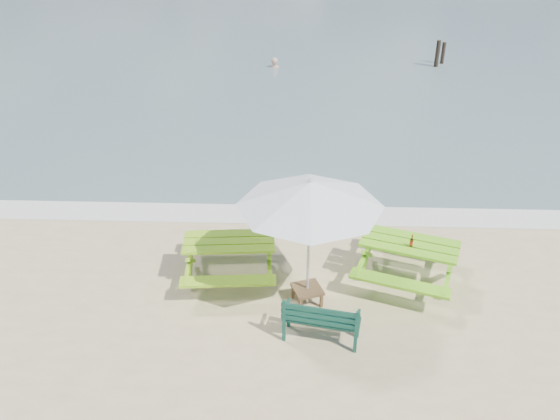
{
  "coord_description": "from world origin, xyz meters",
  "views": [
    {
      "loc": [
        -0.15,
        -6.43,
        6.18
      ],
      "look_at": [
        -0.51,
        3.0,
        1.0
      ],
      "focal_mm": 35.0,
      "sensor_mm": 36.0,
      "label": 1
    }
  ],
  "objects_px": {
    "park_bench": "(321,327)",
    "swimmer": "(275,76)",
    "side_table": "(307,295)",
    "beer_bottle": "(411,243)",
    "picnic_table_right": "(407,262)",
    "patio_umbrella": "(310,194)",
    "picnic_table_left": "(230,260)"
  },
  "relations": [
    {
      "from": "side_table",
      "to": "beer_bottle",
      "type": "xyz_separation_m",
      "value": [
        1.87,
        0.63,
        0.75
      ]
    },
    {
      "from": "picnic_table_left",
      "to": "beer_bottle",
      "type": "relative_size",
      "value": 8.64
    },
    {
      "from": "picnic_table_right",
      "to": "swimmer",
      "type": "relative_size",
      "value": 1.45
    },
    {
      "from": "patio_umbrella",
      "to": "beer_bottle",
      "type": "distance_m",
      "value": 2.35
    },
    {
      "from": "park_bench",
      "to": "beer_bottle",
      "type": "bearing_deg",
      "value": 43.47
    },
    {
      "from": "picnic_table_left",
      "to": "side_table",
      "type": "relative_size",
      "value": 3.21
    },
    {
      "from": "park_bench",
      "to": "swimmer",
      "type": "relative_size",
      "value": 0.78
    },
    {
      "from": "patio_umbrella",
      "to": "swimmer",
      "type": "xyz_separation_m",
      "value": [
        -1.37,
        16.86,
        -2.6
      ]
    },
    {
      "from": "beer_bottle",
      "to": "picnic_table_right",
      "type": "bearing_deg",
      "value": 88.66
    },
    {
      "from": "patio_umbrella",
      "to": "park_bench",
      "type": "bearing_deg",
      "value": -76.77
    },
    {
      "from": "park_bench",
      "to": "swimmer",
      "type": "distance_m",
      "value": 17.88
    },
    {
      "from": "picnic_table_right",
      "to": "patio_umbrella",
      "type": "relative_size",
      "value": 0.77
    },
    {
      "from": "patio_umbrella",
      "to": "swimmer",
      "type": "height_order",
      "value": "patio_umbrella"
    },
    {
      "from": "swimmer",
      "to": "picnic_table_right",
      "type": "bearing_deg",
      "value": -78.62
    },
    {
      "from": "picnic_table_right",
      "to": "beer_bottle",
      "type": "xyz_separation_m",
      "value": [
        -0.0,
        -0.12,
        0.51
      ]
    },
    {
      "from": "picnic_table_left",
      "to": "side_table",
      "type": "xyz_separation_m",
      "value": [
        1.47,
        -0.74,
        -0.22
      ]
    },
    {
      "from": "patio_umbrella",
      "to": "beer_bottle",
      "type": "bearing_deg",
      "value": 18.66
    },
    {
      "from": "picnic_table_left",
      "to": "swimmer",
      "type": "distance_m",
      "value": 16.14
    },
    {
      "from": "picnic_table_left",
      "to": "swimmer",
      "type": "xyz_separation_m",
      "value": [
        0.1,
        16.12,
        -0.79
      ]
    },
    {
      "from": "picnic_table_right",
      "to": "park_bench",
      "type": "bearing_deg",
      "value": -134.47
    },
    {
      "from": "park_bench",
      "to": "swimmer",
      "type": "bearing_deg",
      "value": 95.09
    },
    {
      "from": "picnic_table_right",
      "to": "side_table",
      "type": "relative_size",
      "value": 3.87
    },
    {
      "from": "patio_umbrella",
      "to": "beer_bottle",
      "type": "relative_size",
      "value": 13.44
    },
    {
      "from": "picnic_table_left",
      "to": "patio_umbrella",
      "type": "bearing_deg",
      "value": -26.73
    },
    {
      "from": "picnic_table_left",
      "to": "beer_bottle",
      "type": "height_order",
      "value": "beer_bottle"
    },
    {
      "from": "side_table",
      "to": "swimmer",
      "type": "relative_size",
      "value": 0.38
    },
    {
      "from": "picnic_table_left",
      "to": "picnic_table_right",
      "type": "height_order",
      "value": "picnic_table_right"
    },
    {
      "from": "swimmer",
      "to": "park_bench",
      "type": "bearing_deg",
      "value": -84.91
    },
    {
      "from": "park_bench",
      "to": "side_table",
      "type": "distance_m",
      "value": 0.96
    },
    {
      "from": "picnic_table_right",
      "to": "park_bench",
      "type": "xyz_separation_m",
      "value": [
        -1.66,
        -1.69,
        -0.17
      ]
    },
    {
      "from": "patio_umbrella",
      "to": "picnic_table_right",
      "type": "bearing_deg",
      "value": 21.85
    },
    {
      "from": "park_bench",
      "to": "beer_bottle",
      "type": "xyz_separation_m",
      "value": [
        1.65,
        1.57,
        0.68
      ]
    }
  ]
}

